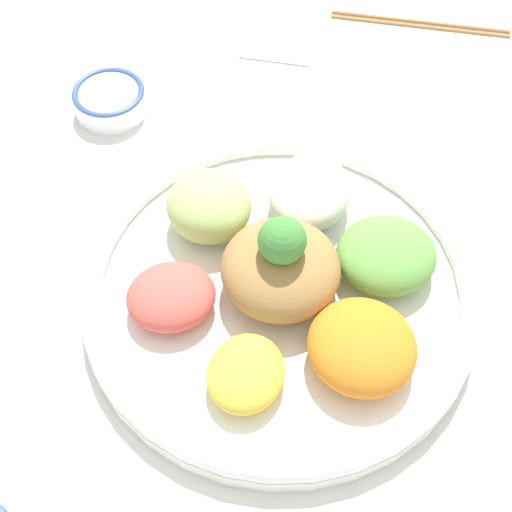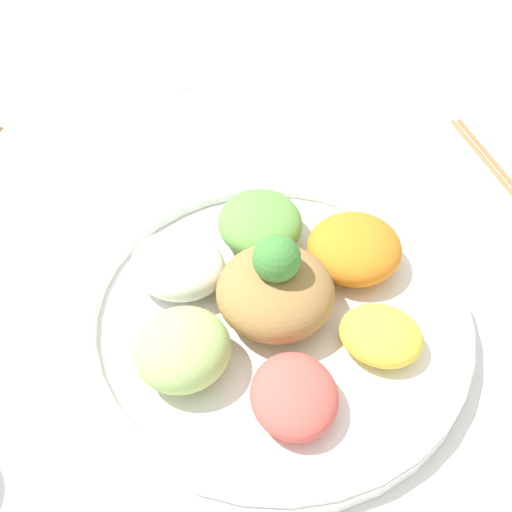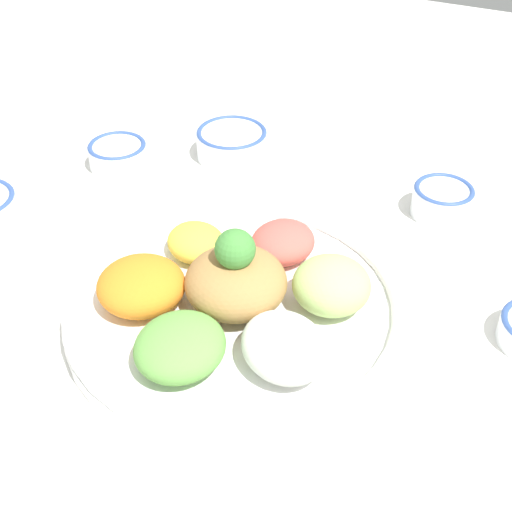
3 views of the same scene
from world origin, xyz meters
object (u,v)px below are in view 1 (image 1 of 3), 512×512
rice_bowl_blue (110,99)px  serving_spoon_main (248,54)px  salad_platter (283,281)px  chopsticks_pair_far (420,23)px

rice_bowl_blue → serving_spoon_main: bearing=12.7°
salad_platter → serving_spoon_main: salad_platter is taller
chopsticks_pair_far → rice_bowl_blue: bearing=32.8°
salad_platter → serving_spoon_main: size_ratio=3.14×
rice_bowl_blue → serving_spoon_main: rice_bowl_blue is taller
serving_spoon_main → chopsticks_pair_far: bearing=26.8°
salad_platter → rice_bowl_blue: 0.34m
chopsticks_pair_far → serving_spoon_main: 0.24m
rice_bowl_blue → chopsticks_pair_far: 0.44m
chopsticks_pair_far → serving_spoon_main: bearing=25.8°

